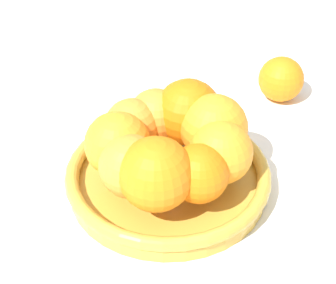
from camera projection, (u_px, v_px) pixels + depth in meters
ground_plane at (168, 187)px, 0.68m from camera, size 4.00×4.00×0.00m
fruit_bowl at (168, 177)px, 0.67m from camera, size 0.24×0.24×0.03m
orange_pile at (170, 142)px, 0.64m from camera, size 0.19×0.20×0.08m
stray_orange at (281, 79)px, 0.82m from camera, size 0.07×0.07×0.07m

